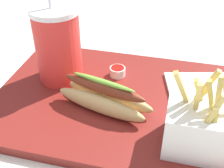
% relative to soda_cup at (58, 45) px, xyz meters
% --- Properties ---
extents(ground_plane, '(2.40, 2.40, 0.02)m').
position_rel_soda_cup_xyz_m(ground_plane, '(-0.12, 0.04, -0.11)').
color(ground_plane, silver).
extents(food_tray, '(0.47, 0.35, 0.02)m').
position_rel_soda_cup_xyz_m(food_tray, '(-0.12, 0.04, -0.09)').
color(food_tray, maroon).
rests_on(food_tray, ground_plane).
extents(soda_cup, '(0.10, 0.10, 0.23)m').
position_rel_soda_cup_xyz_m(soda_cup, '(0.00, 0.00, 0.00)').
color(soda_cup, red).
rests_on(soda_cup, food_tray).
extents(fries_basket, '(0.10, 0.09, 0.15)m').
position_rel_soda_cup_xyz_m(fries_basket, '(-0.29, 0.14, -0.04)').
color(fries_basket, white).
rests_on(fries_basket, food_tray).
extents(hot_dog_1, '(0.19, 0.10, 0.06)m').
position_rel_soda_cup_xyz_m(hot_dog_1, '(-0.12, 0.08, -0.06)').
color(hot_dog_1, tan).
rests_on(hot_dog_1, food_tray).
extents(ketchup_cup_1, '(0.04, 0.04, 0.02)m').
position_rel_soda_cup_xyz_m(ketchup_cup_1, '(-0.28, 0.04, -0.07)').
color(ketchup_cup_1, white).
rests_on(ketchup_cup_1, food_tray).
extents(ketchup_cup_2, '(0.03, 0.03, 0.02)m').
position_rel_soda_cup_xyz_m(ketchup_cup_2, '(-0.12, -0.04, -0.07)').
color(ketchup_cup_2, white).
rests_on(ketchup_cup_2, food_tray).
extents(napkin_stack, '(0.16, 0.13, 0.01)m').
position_rel_soda_cup_xyz_m(napkin_stack, '(-0.30, -0.03, -0.08)').
color(napkin_stack, white).
rests_on(napkin_stack, food_tray).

